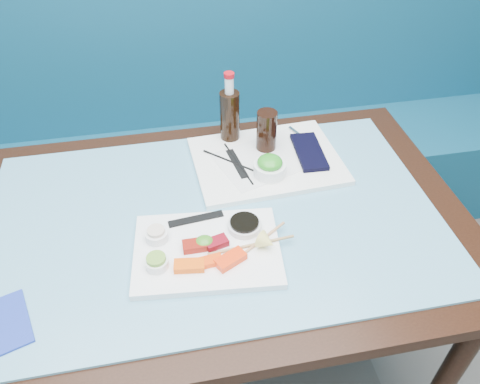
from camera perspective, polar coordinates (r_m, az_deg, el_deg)
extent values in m
cube|color=navy|center=(2.20, -5.66, 1.03)|extent=(3.00, 0.55, 0.45)
cube|color=navy|center=(2.12, -7.24, 14.68)|extent=(3.00, 0.12, 0.95)
cube|color=black|center=(1.30, -3.15, -3.91)|extent=(1.40, 0.90, 0.04)
cylinder|color=black|center=(1.58, 24.11, -19.67)|extent=(0.06, 0.06, 0.71)
cylinder|color=black|center=(1.89, -23.50, -6.19)|extent=(0.06, 0.06, 0.71)
cylinder|color=black|center=(1.96, 13.83, -1.38)|extent=(0.06, 0.06, 0.71)
cube|color=#5EA0BD|center=(1.28, -3.19, -3.16)|extent=(1.22, 0.76, 0.01)
cube|color=white|center=(1.18, -4.02, -7.12)|extent=(0.39, 0.29, 0.02)
cube|color=#FF570A|center=(1.13, -6.21, -8.92)|extent=(0.08, 0.04, 0.02)
cube|color=#FF430A|center=(1.14, -3.71, -8.43)|extent=(0.06, 0.04, 0.01)
cube|color=#FF350A|center=(1.14, -1.16, -8.22)|extent=(0.08, 0.07, 0.02)
cube|color=maroon|center=(1.17, -5.56, -6.53)|extent=(0.06, 0.04, 0.02)
cube|color=maroon|center=(1.17, -2.88, -6.18)|extent=(0.06, 0.05, 0.02)
ellipsoid|color=#3C881F|center=(1.17, -4.38, -6.08)|extent=(0.06, 0.06, 0.03)
cylinder|color=white|center=(1.14, -10.10, -8.53)|extent=(0.07, 0.07, 0.02)
cylinder|color=#699E33|center=(1.13, -10.20, -7.99)|extent=(0.06, 0.06, 0.01)
cylinder|color=white|center=(1.20, -10.12, -5.23)|extent=(0.07, 0.07, 0.02)
cylinder|color=beige|center=(1.19, -10.21, -4.68)|extent=(0.05, 0.05, 0.01)
cylinder|color=silver|center=(1.21, 0.54, -4.12)|extent=(0.10, 0.10, 0.02)
cylinder|color=black|center=(1.20, 0.54, -3.71)|extent=(0.08, 0.08, 0.01)
cone|color=#F6E674|center=(1.15, 3.29, -6.10)|extent=(0.06, 0.06, 0.05)
cube|color=black|center=(1.24, -5.39, -3.28)|extent=(0.15, 0.04, 0.00)
cylinder|color=#9B7849|center=(1.17, 1.41, -6.49)|extent=(0.22, 0.03, 0.01)
cylinder|color=tan|center=(1.18, 1.89, -6.42)|extent=(0.18, 0.13, 0.01)
cube|color=white|center=(1.45, 3.26, 3.84)|extent=(0.46, 0.36, 0.02)
cube|color=silver|center=(1.44, 3.27, 4.13)|extent=(0.34, 0.29, 0.00)
cylinder|color=white|center=(1.37, 3.62, 2.79)|extent=(0.10, 0.10, 0.04)
ellipsoid|color=#299021|center=(1.36, 3.66, 3.63)|extent=(0.08, 0.08, 0.04)
cylinder|color=black|center=(1.45, 3.25, 7.48)|extent=(0.08, 0.08, 0.13)
cube|color=black|center=(1.47, 8.41, 4.89)|extent=(0.09, 0.19, 0.01)
cylinder|color=silver|center=(1.55, 7.04, 7.10)|extent=(0.04, 0.08, 0.01)
cylinder|color=black|center=(1.42, -0.53, 3.50)|extent=(0.18, 0.17, 0.01)
cylinder|color=black|center=(1.42, -0.21, 3.53)|extent=(0.05, 0.21, 0.01)
cube|color=black|center=(1.42, -0.37, 3.48)|extent=(0.05, 0.15, 0.00)
cylinder|color=black|center=(1.49, -1.25, 9.01)|extent=(0.07, 0.07, 0.18)
cylinder|color=white|center=(1.44, -1.32, 12.89)|extent=(0.03, 0.03, 0.05)
cylinder|color=#B40B14|center=(1.42, -1.34, 14.06)|extent=(0.04, 0.04, 0.01)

